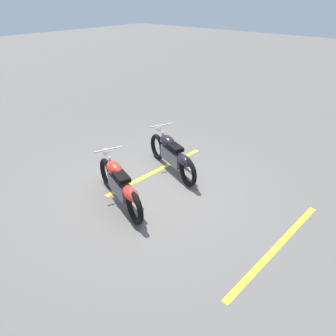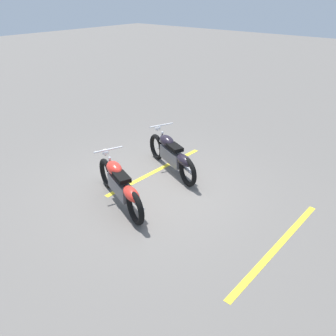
% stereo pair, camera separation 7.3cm
% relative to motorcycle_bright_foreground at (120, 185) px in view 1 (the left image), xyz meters
% --- Properties ---
extents(ground_plane, '(60.00, 60.00, 0.00)m').
position_rel_motorcycle_bright_foreground_xyz_m(ground_plane, '(0.11, 0.91, -0.46)').
color(ground_plane, '#66605B').
extents(motorcycle_bright_foreground, '(2.12, 0.93, 1.04)m').
position_rel_motorcycle_bright_foreground_xyz_m(motorcycle_bright_foreground, '(0.00, 0.00, 0.00)').
color(motorcycle_bright_foreground, black).
rests_on(motorcycle_bright_foreground, ground).
extents(motorcycle_dark_foreground, '(2.11, 0.95, 1.04)m').
position_rel_motorcycle_bright_foreground_xyz_m(motorcycle_dark_foreground, '(-0.10, 1.78, 0.00)').
color(motorcycle_dark_foreground, black).
rests_on(motorcycle_dark_foreground, ground).
extents(parking_stripe_near, '(0.21, 3.20, 0.01)m').
position_rel_motorcycle_bright_foreground_xyz_m(parking_stripe_near, '(-0.43, 1.58, -0.46)').
color(parking_stripe_near, yellow).
rests_on(parking_stripe_near, ground).
extents(parking_stripe_mid, '(0.21, 3.20, 0.01)m').
position_rel_motorcycle_bright_foreground_xyz_m(parking_stripe_mid, '(3.04, 0.82, -0.46)').
color(parking_stripe_mid, yellow).
rests_on(parking_stripe_mid, ground).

